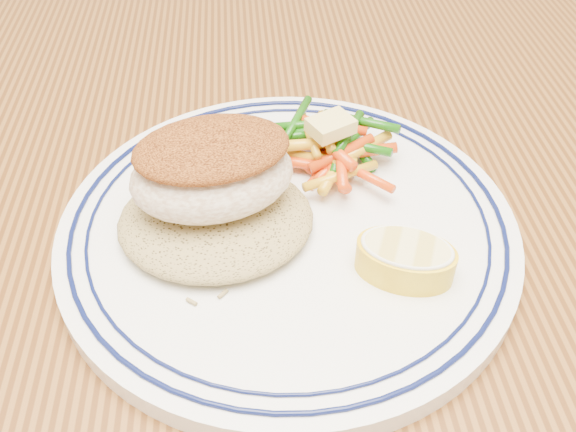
# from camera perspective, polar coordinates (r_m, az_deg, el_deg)

# --- Properties ---
(dining_table) EXTENTS (1.50, 0.90, 0.75)m
(dining_table) POSITION_cam_1_polar(r_m,az_deg,el_deg) (0.47, -5.13, -14.27)
(dining_table) COLOR #512C10
(dining_table) RESTS_ON ground
(plate) EXTENTS (0.29, 0.29, 0.02)m
(plate) POSITION_cam_1_polar(r_m,az_deg,el_deg) (0.41, -0.00, -1.07)
(plate) COLOR white
(plate) RESTS_ON dining_table
(rice_pilaf) EXTENTS (0.12, 0.11, 0.02)m
(rice_pilaf) POSITION_cam_1_polar(r_m,az_deg,el_deg) (0.40, -6.46, 0.02)
(rice_pilaf) COLOR olive
(rice_pilaf) RESTS_ON plate
(fish_fillet) EXTENTS (0.11, 0.09, 0.05)m
(fish_fillet) POSITION_cam_1_polar(r_m,az_deg,el_deg) (0.39, -6.77, 4.18)
(fish_fillet) COLOR beige
(fish_fillet) RESTS_ON rice_pilaf
(vegetable_pile) EXTENTS (0.10, 0.10, 0.03)m
(vegetable_pile) POSITION_cam_1_polar(r_m,az_deg,el_deg) (0.45, 3.49, 6.14)
(vegetable_pile) COLOR red
(vegetable_pile) RESTS_ON plate
(butter_pat) EXTENTS (0.04, 0.03, 0.01)m
(butter_pat) POSITION_cam_1_polar(r_m,az_deg,el_deg) (0.43, 3.82, 8.01)
(butter_pat) COLOR #E5CF70
(butter_pat) RESTS_ON vegetable_pile
(lemon_wedge) EXTENTS (0.07, 0.07, 0.02)m
(lemon_wedge) POSITION_cam_1_polar(r_m,az_deg,el_deg) (0.38, 10.40, -3.67)
(lemon_wedge) COLOR yellow
(lemon_wedge) RESTS_ON plate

